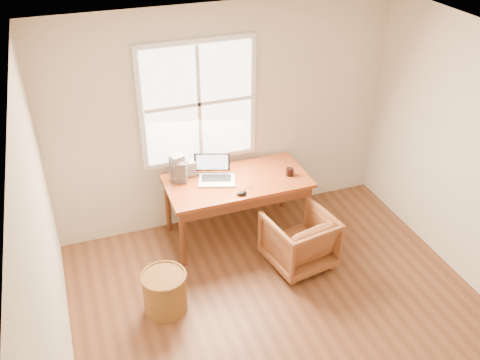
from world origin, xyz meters
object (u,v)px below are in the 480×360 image
at_px(cd_stack_a, 178,171).
at_px(coffee_mug, 289,172).
at_px(wicker_stool, 165,293).
at_px(laptop, 217,169).
at_px(armchair, 299,240).
at_px(desk, 237,181).

bearing_deg(cd_stack_a, coffee_mug, -14.72).
bearing_deg(wicker_stool, laptop, 48.38).
xyz_separation_m(wicker_stool, cd_stack_a, (0.46, 1.13, 0.66)).
height_order(armchair, coffee_mug, coffee_mug).
bearing_deg(wicker_stool, coffee_mug, 25.95).
relative_size(wicker_stool, laptop, 0.97).
height_order(laptop, coffee_mug, laptop).
relative_size(armchair, cd_stack_a, 2.74).
xyz_separation_m(desk, armchair, (0.45, -0.72, -0.42)).
xyz_separation_m(desk, coffee_mug, (0.59, -0.11, 0.06)).
relative_size(desk, laptop, 3.65).
distance_m(armchair, laptop, 1.18).
xyz_separation_m(desk, wicker_stool, (-1.08, -0.92, -0.52)).
height_order(armchair, laptop, laptop).
xyz_separation_m(armchair, coffee_mug, (0.13, 0.61, 0.49)).
height_order(wicker_stool, laptop, laptop).
xyz_separation_m(desk, laptop, (-0.22, 0.04, 0.18)).
xyz_separation_m(desk, cd_stack_a, (-0.62, 0.21, 0.14)).
bearing_deg(armchair, laptop, -57.92).
distance_m(desk, cd_stack_a, 0.67).
height_order(armchair, cd_stack_a, cd_stack_a).
distance_m(desk, laptop, 0.29).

